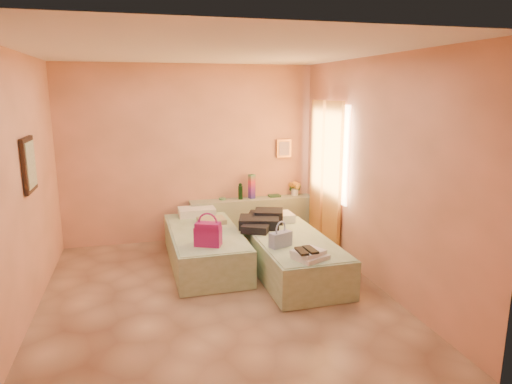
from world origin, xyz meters
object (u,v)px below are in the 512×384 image
(green_book, at_px, (274,196))
(towel_stack, at_px, (310,255))
(bed_left, at_px, (205,247))
(magenta_handbag, at_px, (208,234))
(bed_right, at_px, (291,256))
(water_bottle, at_px, (240,192))
(flower_vase, at_px, (295,187))
(headboard_ledge, at_px, (252,218))
(blue_handbag, at_px, (281,239))

(green_book, distance_m, towel_stack, 2.53)
(bed_left, bearing_deg, magenta_handbag, -95.04)
(bed_right, relative_size, water_bottle, 7.87)
(flower_vase, bearing_deg, bed_right, -110.53)
(bed_right, distance_m, water_bottle, 1.80)
(bed_right, height_order, water_bottle, water_bottle)
(headboard_ledge, height_order, flower_vase, flower_vase)
(magenta_handbag, bearing_deg, bed_right, 25.06)
(water_bottle, bearing_deg, headboard_ledge, -3.56)
(green_book, bearing_deg, flower_vase, 1.32)
(bed_right, height_order, green_book, green_book)
(bed_left, height_order, green_book, green_book)
(bed_right, xyz_separation_m, water_bottle, (-0.31, 1.69, 0.53))
(headboard_ledge, distance_m, bed_right, 1.69)
(bed_left, relative_size, towel_stack, 5.71)
(magenta_handbag, bearing_deg, bed_left, 110.09)
(headboard_ledge, distance_m, flower_vase, 0.90)
(flower_vase, height_order, blue_handbag, flower_vase)
(magenta_handbag, bearing_deg, headboard_ledge, 83.77)
(bed_right, height_order, towel_stack, towel_stack)
(headboard_ledge, distance_m, bed_left, 1.42)
(bed_left, relative_size, water_bottle, 7.87)
(magenta_handbag, height_order, blue_handbag, magenta_handbag)
(bed_left, distance_m, bed_right, 1.23)
(bed_left, height_order, water_bottle, water_bottle)
(bed_right, bearing_deg, towel_stack, -94.09)
(green_book, xyz_separation_m, blue_handbag, (-0.53, -2.01, -0.07))
(green_book, distance_m, magenta_handbag, 2.24)
(bed_right, relative_size, green_book, 10.30)
(green_book, height_order, blue_handbag, blue_handbag)
(green_book, distance_m, blue_handbag, 2.09)
(bed_right, bearing_deg, green_book, 79.62)
(bed_right, relative_size, magenta_handbag, 6.23)
(bed_right, distance_m, towel_stack, 0.83)
(bed_left, height_order, bed_right, same)
(bed_left, distance_m, towel_stack, 1.76)
(headboard_ledge, bearing_deg, water_bottle, 176.44)
(water_bottle, distance_m, blue_handbag, 1.98)
(blue_handbag, distance_m, towel_stack, 0.54)
(green_book, bearing_deg, bed_right, -100.09)
(green_book, xyz_separation_m, flower_vase, (0.37, 0.01, 0.13))
(green_book, distance_m, flower_vase, 0.39)
(flower_vase, bearing_deg, magenta_handbag, -134.93)
(green_book, bearing_deg, towel_stack, -98.17)
(headboard_ledge, xyz_separation_m, water_bottle, (-0.20, 0.01, 0.45))
(bed_left, xyz_separation_m, flower_vase, (1.71, 1.12, 0.54))
(headboard_ledge, xyz_separation_m, flower_vase, (0.76, 0.07, 0.47))
(headboard_ledge, bearing_deg, green_book, 7.79)
(headboard_ledge, height_order, blue_handbag, blue_handbag)
(headboard_ledge, distance_m, green_book, 0.53)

